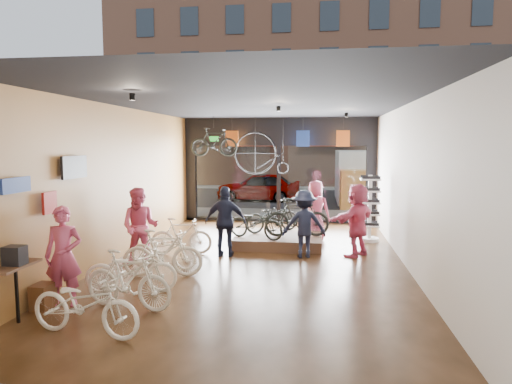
% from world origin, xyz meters
% --- Properties ---
extents(ground_plane, '(7.00, 12.00, 0.04)m').
position_xyz_m(ground_plane, '(0.00, 0.00, -0.02)').
color(ground_plane, black).
rests_on(ground_plane, ground).
extents(ceiling, '(7.00, 12.00, 0.04)m').
position_xyz_m(ceiling, '(0.00, 0.00, 3.82)').
color(ceiling, black).
rests_on(ceiling, ground).
extents(wall_left, '(0.04, 12.00, 3.80)m').
position_xyz_m(wall_left, '(-3.52, 0.00, 1.90)').
color(wall_left, olive).
rests_on(wall_left, ground).
extents(wall_right, '(0.04, 12.00, 3.80)m').
position_xyz_m(wall_right, '(3.52, 0.00, 1.90)').
color(wall_right, beige).
rests_on(wall_right, ground).
extents(wall_back, '(7.00, 0.04, 3.80)m').
position_xyz_m(wall_back, '(0.00, -6.02, 1.90)').
color(wall_back, beige).
rests_on(wall_back, ground).
extents(storefront, '(7.00, 0.26, 3.80)m').
position_xyz_m(storefront, '(0.00, 6.00, 1.90)').
color(storefront, black).
rests_on(storefront, ground).
extents(exit_sign, '(0.35, 0.06, 0.18)m').
position_xyz_m(exit_sign, '(-2.40, 5.88, 3.05)').
color(exit_sign, '#198C26').
rests_on(exit_sign, storefront).
extents(street_road, '(30.00, 18.00, 0.02)m').
position_xyz_m(street_road, '(0.00, 15.00, -0.01)').
color(street_road, black).
rests_on(street_road, ground).
extents(sidewalk_near, '(30.00, 2.40, 0.12)m').
position_xyz_m(sidewalk_near, '(0.00, 7.20, 0.06)').
color(sidewalk_near, slate).
rests_on(sidewalk_near, ground).
extents(sidewalk_far, '(30.00, 2.00, 0.12)m').
position_xyz_m(sidewalk_far, '(0.00, 19.00, 0.06)').
color(sidewalk_far, slate).
rests_on(sidewalk_far, ground).
extents(opposite_building, '(26.00, 5.00, 14.00)m').
position_xyz_m(opposite_building, '(0.00, 21.50, 7.00)').
color(opposite_building, brown).
rests_on(opposite_building, ground).
extents(street_car, '(4.23, 1.70, 1.44)m').
position_xyz_m(street_car, '(-1.53, 12.00, 0.72)').
color(street_car, gray).
rests_on(street_car, street_road).
extents(box_truck, '(2.14, 6.42, 2.53)m').
position_xyz_m(box_truck, '(3.41, 11.00, 1.26)').
color(box_truck, silver).
rests_on(box_truck, street_road).
extents(floor_bike_0, '(1.91, 0.92, 0.96)m').
position_xyz_m(floor_bike_0, '(-1.98, -4.55, 0.48)').
color(floor_bike_0, white).
rests_on(floor_bike_0, ground_plane).
extents(floor_bike_1, '(1.78, 0.83, 1.03)m').
position_xyz_m(floor_bike_1, '(-1.81, -3.40, 0.52)').
color(floor_bike_1, white).
rests_on(floor_bike_1, ground_plane).
extents(floor_bike_2, '(1.83, 0.97, 0.91)m').
position_xyz_m(floor_bike_2, '(-2.10, -2.56, 0.46)').
color(floor_bike_2, white).
rests_on(floor_bike_2, ground_plane).
extents(floor_bike_3, '(1.78, 0.73, 1.04)m').
position_xyz_m(floor_bike_3, '(-1.87, -1.46, 0.52)').
color(floor_bike_3, white).
rests_on(floor_bike_3, ground_plane).
extents(floor_bike_4, '(1.69, 0.78, 0.85)m').
position_xyz_m(floor_bike_4, '(-2.06, -0.83, 0.43)').
color(floor_bike_4, white).
rests_on(floor_bike_4, ground_plane).
extents(floor_bike_5, '(1.64, 0.70, 0.96)m').
position_xyz_m(floor_bike_5, '(-2.07, 0.57, 0.48)').
color(floor_bike_5, white).
rests_on(floor_bike_5, ground_plane).
extents(display_platform, '(2.40, 1.80, 0.30)m').
position_xyz_m(display_platform, '(0.36, 1.87, 0.15)').
color(display_platform, '#4E2F21').
rests_on(display_platform, ground_plane).
extents(display_bike_left, '(1.72, 1.13, 0.86)m').
position_xyz_m(display_bike_left, '(-0.22, 1.36, 0.73)').
color(display_bike_left, black).
rests_on(display_bike_left, display_platform).
extents(display_bike_mid, '(1.85, 0.79, 1.08)m').
position_xyz_m(display_bike_mid, '(0.87, 1.80, 0.84)').
color(display_bike_mid, black).
rests_on(display_bike_mid, display_platform).
extents(display_bike_right, '(1.75, 1.47, 0.90)m').
position_xyz_m(display_bike_right, '(0.13, 2.39, 0.75)').
color(display_bike_right, black).
rests_on(display_bike_right, display_platform).
extents(customer_0, '(0.72, 0.54, 1.78)m').
position_xyz_m(customer_0, '(-3.00, -3.37, 0.89)').
color(customer_0, '#CC4C72').
rests_on(customer_0, ground_plane).
extents(customer_1, '(0.95, 0.76, 1.85)m').
position_xyz_m(customer_1, '(-2.69, -0.64, 0.92)').
color(customer_1, '#CC4C72').
rests_on(customer_1, ground_plane).
extents(customer_2, '(1.07, 0.48, 1.80)m').
position_xyz_m(customer_2, '(-0.88, 0.50, 0.90)').
color(customer_2, '#161C33').
rests_on(customer_2, ground_plane).
extents(customer_3, '(1.18, 0.79, 1.71)m').
position_xyz_m(customer_3, '(1.10, 0.67, 0.85)').
color(customer_3, '#161C33').
rests_on(customer_3, ground_plane).
extents(customer_4, '(0.99, 0.77, 1.78)m').
position_xyz_m(customer_4, '(1.37, 2.94, 0.89)').
color(customer_4, '#CC4C72').
rests_on(customer_4, ground_plane).
extents(customer_5, '(1.47, 1.73, 1.87)m').
position_xyz_m(customer_5, '(2.43, 1.00, 0.94)').
color(customer_5, '#CC4C72').
rests_on(customer_5, ground_plane).
extents(sunglasses_rack, '(0.62, 0.53, 1.96)m').
position_xyz_m(sunglasses_rack, '(2.95, 2.88, 0.98)').
color(sunglasses_rack, white).
rests_on(sunglasses_rack, ground_plane).
extents(wall_merch, '(0.40, 2.40, 2.60)m').
position_xyz_m(wall_merch, '(-3.38, -3.50, 1.30)').
color(wall_merch, navy).
rests_on(wall_merch, wall_left).
extents(penny_farthing, '(1.82, 0.06, 1.45)m').
position_xyz_m(penny_farthing, '(-0.42, 4.81, 2.50)').
color(penny_farthing, black).
rests_on(penny_farthing, ceiling).
extents(hung_bike, '(1.59, 0.48, 0.95)m').
position_xyz_m(hung_bike, '(-2.02, 4.20, 2.93)').
color(hung_bike, black).
rests_on(hung_bike, ceiling).
extents(jersey_left, '(0.45, 0.03, 0.55)m').
position_xyz_m(jersey_left, '(-1.60, 5.20, 3.05)').
color(jersey_left, '#CC5919').
rests_on(jersey_left, ceiling).
extents(jersey_mid, '(0.45, 0.03, 0.55)m').
position_xyz_m(jersey_mid, '(0.89, 5.20, 3.05)').
color(jersey_mid, '#1E3F99').
rests_on(jersey_mid, ceiling).
extents(jersey_right, '(0.45, 0.03, 0.55)m').
position_xyz_m(jersey_right, '(2.26, 5.20, 3.05)').
color(jersey_right, '#CC5919').
rests_on(jersey_right, ceiling).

